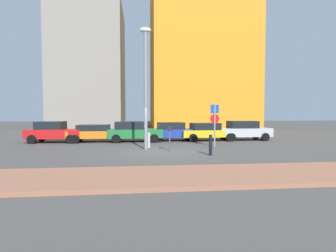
% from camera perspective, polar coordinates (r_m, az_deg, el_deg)
% --- Properties ---
extents(ground_plane, '(120.00, 120.00, 0.00)m').
position_cam_1_polar(ground_plane, '(14.93, -1.61, -5.65)').
color(ground_plane, '#4C4947').
extents(sidewalk_brick, '(40.00, 3.03, 0.14)m').
position_cam_1_polar(sidewalk_brick, '(8.92, 1.58, -10.97)').
color(sidewalk_brick, '#9E664C').
rests_on(sidewalk_brick, ground).
extents(parked_car_red, '(4.09, 2.07, 1.59)m').
position_cam_1_polar(parked_car_red, '(21.36, -23.68, -1.16)').
color(parked_car_red, red).
rests_on(parked_car_red, ground).
extents(parked_car_orange, '(4.52, 2.14, 1.33)m').
position_cam_1_polar(parked_car_orange, '(20.69, -15.29, -1.40)').
color(parked_car_orange, orange).
rests_on(parked_car_orange, ground).
extents(parked_car_green, '(4.14, 2.06, 1.55)m').
position_cam_1_polar(parked_car_green, '(20.35, -7.47, -1.13)').
color(parked_car_green, '#237238').
rests_on(parked_car_green, ground).
extents(parked_car_blue, '(4.15, 2.24, 1.49)m').
position_cam_1_polar(parked_car_blue, '(20.87, 1.15, -1.12)').
color(parked_car_blue, '#1E389E').
rests_on(parked_car_blue, ground).
extents(parked_car_yellow, '(4.65, 2.18, 1.43)m').
position_cam_1_polar(parked_car_yellow, '(21.14, 8.73, -1.17)').
color(parked_car_yellow, gold).
rests_on(parked_car_yellow, ground).
extents(parked_car_silver, '(4.27, 1.96, 1.58)m').
position_cam_1_polar(parked_car_silver, '(22.14, 16.14, -0.89)').
color(parked_car_silver, '#B7BABF').
rests_on(parked_car_silver, ground).
extents(parking_sign_post, '(0.60, 0.10, 2.78)m').
position_cam_1_polar(parking_sign_post, '(17.15, 10.19, 1.26)').
color(parking_sign_post, gray).
rests_on(parking_sign_post, ground).
extents(parking_meter, '(0.18, 0.14, 1.46)m').
position_cam_1_polar(parking_meter, '(14.97, 0.35, -1.99)').
color(parking_meter, '#4C4C51').
rests_on(parking_meter, ground).
extents(street_lamp, '(0.70, 0.36, 7.29)m').
position_cam_1_polar(street_lamp, '(15.87, -4.94, 10.30)').
color(street_lamp, gray).
rests_on(street_lamp, ground).
extents(traffic_bollard_near, '(0.17, 0.17, 1.08)m').
position_cam_1_polar(traffic_bollard_near, '(13.74, 9.31, -4.16)').
color(traffic_bollard_near, black).
rests_on(traffic_bollard_near, ground).
extents(traffic_bollard_mid, '(0.17, 0.17, 0.98)m').
position_cam_1_polar(traffic_bollard_mid, '(16.60, -4.23, -3.11)').
color(traffic_bollard_mid, '#B7B7BC').
rests_on(traffic_bollard_mid, ground).
extents(building_colorful_midrise, '(15.99, 13.02, 30.19)m').
position_cam_1_polar(building_colorful_midrise, '(45.62, 7.10, 19.19)').
color(building_colorful_midrise, orange).
rests_on(building_colorful_midrise, ground).
extents(building_under_construction, '(10.86, 12.84, 19.64)m').
position_cam_1_polar(building_under_construction, '(46.42, -16.66, 12.12)').
color(building_under_construction, gray).
rests_on(building_under_construction, ground).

